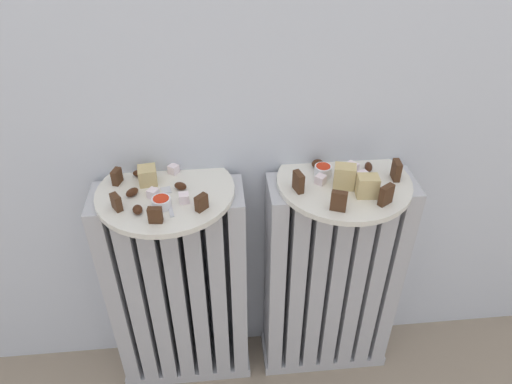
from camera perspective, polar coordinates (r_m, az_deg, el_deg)
The scene contains 30 objects.
radiator_left at distance 1.18m, azimuth -9.23°, elevation -11.93°, with size 0.33×0.12×0.59m.
radiator_right at distance 1.21m, azimuth 9.01°, elevation -10.67°, with size 0.33×0.12×0.59m.
plate_left at distance 0.98m, azimuth -10.89°, elevation 0.04°, with size 0.28×0.28×0.01m, color silver.
plate_right at distance 1.01m, azimuth 10.58°, elevation 1.24°, with size 0.28×0.28×0.01m, color silver.
dark_cake_slice_left_0 at distance 1.01m, azimuth -16.53°, elevation 1.82°, with size 0.03×0.01×0.03m, color #472B19.
dark_cake_slice_left_1 at distance 0.94m, azimuth -16.59°, elevation -1.20°, with size 0.03×0.01×0.03m, color #472B19.
dark_cake_slice_left_2 at distance 0.89m, azimuth -12.14°, elevation -2.76°, with size 0.03×0.01×0.03m, color #472B19.
dark_cake_slice_left_3 at distance 0.91m, azimuth -6.64°, elevation -1.28°, with size 0.03×0.01×0.03m, color #472B19.
marble_cake_slice_left_0 at distance 1.00m, azimuth -13.02°, elevation 1.96°, with size 0.04×0.04×0.04m, color tan.
turkish_delight_left_0 at distance 0.96m, azimuth -12.39°, elevation -0.17°, with size 0.02×0.02×0.02m, color white.
turkish_delight_left_1 at distance 1.02m, azimuth -9.98°, elevation 2.75°, with size 0.02×0.02×0.02m, color white.
turkish_delight_left_2 at distance 0.93m, azimuth -8.73°, elevation -0.72°, with size 0.02×0.02×0.02m, color white.
medjool_date_left_0 at distance 0.92m, azimuth -14.17°, elevation -2.09°, with size 0.02×0.02×0.02m, color #3D1E0F.
medjool_date_left_1 at distance 1.03m, azimuth -14.03°, elevation 2.19°, with size 0.03×0.02×0.01m, color #3D1E0F.
medjool_date_left_2 at distance 0.97m, azimuth -14.80°, elevation -0.04°, with size 0.03×0.02×0.02m, color #3D1E0F.
medjool_date_left_3 at distance 0.97m, azimuth -9.15°, elevation 0.72°, with size 0.03×0.02×0.02m, color #3D1E0F.
jam_bowl_left at distance 0.93m, azimuth -11.40°, elevation -1.21°, with size 0.04×0.04×0.02m.
dark_cake_slice_right_0 at distance 0.95m, azimuth 5.17°, elevation 1.23°, with size 0.03×0.01×0.04m, color #472B19.
dark_cake_slice_right_1 at distance 0.91m, azimuth 10.01°, elevation -1.09°, with size 0.03×0.01×0.04m, color #472B19.
dark_cake_slice_right_2 at distance 0.95m, azimuth 15.51°, elevation -0.35°, with size 0.03×0.01×0.04m, color #472B19.
dark_cake_slice_right_3 at distance 1.03m, azimuth 16.66°, elevation 2.54°, with size 0.03×0.01×0.04m, color #472B19.
marble_cake_slice_right_0 at distance 0.97m, azimuth 10.69°, elevation 1.87°, with size 0.04×0.03×0.05m, color tan.
marble_cake_slice_right_1 at distance 0.96m, azimuth 13.35°, elevation 0.70°, with size 0.04×0.03×0.04m, color tan.
turkish_delight_right_0 at distance 1.03m, azimuth 11.50°, elevation 2.80°, with size 0.02×0.02×0.02m, color white.
turkish_delight_right_1 at distance 0.98m, azimuth 7.83°, elevation 1.51°, with size 0.02×0.02×0.02m, color white.
turkish_delight_right_2 at distance 1.00m, azimuth 12.81°, elevation 1.64°, with size 0.02×0.02×0.02m, color white.
medjool_date_right_0 at distance 1.05m, azimuth 13.49°, elevation 2.99°, with size 0.03×0.02×0.02m, color #3D1E0F.
medjool_date_right_1 at distance 1.04m, azimuth 7.44°, elevation 3.47°, with size 0.03×0.02×0.02m, color #3D1E0F.
jam_bowl_right at distance 1.01m, azimuth 8.12°, elevation 2.62°, with size 0.04×0.04×0.02m.
fork at distance 0.95m, azimuth -10.63°, elevation -0.83°, with size 0.03×0.10×0.00m.
Camera 1 is at (-0.08, -0.52, 1.16)m, focal length 32.97 mm.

